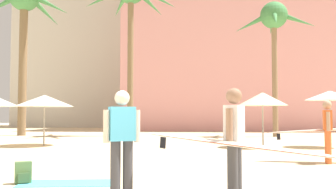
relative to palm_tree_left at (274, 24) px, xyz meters
name	(u,v)px	position (x,y,z in m)	size (l,w,h in m)	color
hotel_pink	(252,40)	(0.16, 13.21, 1.55)	(23.43, 11.31, 17.28)	pink
hotel_tower_gray	(104,3)	(-16.90, 21.79, 8.24)	(18.59, 10.12, 30.66)	beige
palm_tree_left	(274,24)	(0.00, 0.00, 0.00)	(5.02, 5.03, 8.50)	#896B4C
palm_tree_center	(24,10)	(-16.38, -0.20, 1.25)	(6.31, 5.95, 10.35)	brown
cafe_umbrella_1	(263,99)	(-1.97, -8.41, -5.10)	(2.06, 2.06, 2.27)	gray
cafe_umbrella_2	(45,101)	(-11.35, -8.37, -5.13)	(2.56, 2.56, 2.21)	gray
cafe_umbrella_3	(330,95)	(0.82, -8.09, -4.95)	(2.03, 2.03, 2.34)	gray
beach_towel	(69,183)	(-6.93, -17.44, -7.08)	(1.85, 0.82, 0.01)	#4CC6D6
backpack	(23,173)	(-7.81, -17.55, -6.89)	(0.35, 0.34, 0.42)	#4F7041
person_mid_right	(235,142)	(-3.88, -19.02, -6.16)	(2.90, 1.70, 1.72)	#3D3D42
person_near_left	(326,129)	(-0.99, -13.60, -6.17)	(3.17, 0.94, 1.72)	orange
person_far_right	(122,139)	(-5.63, -18.70, -6.15)	(0.58, 0.38, 1.71)	#3D3D42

